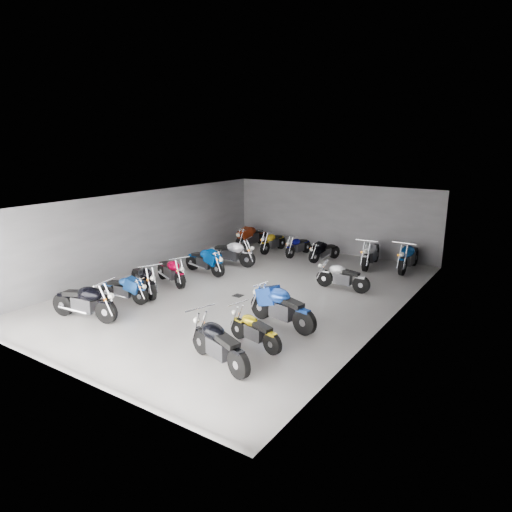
% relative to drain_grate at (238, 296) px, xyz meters
% --- Properties ---
extents(ground, '(14.00, 14.00, 0.00)m').
position_rel_drain_grate_xyz_m(ground, '(0.00, 0.50, -0.01)').
color(ground, '#9C9994').
rests_on(ground, ground).
extents(wall_back, '(10.00, 0.10, 3.20)m').
position_rel_drain_grate_xyz_m(wall_back, '(0.00, 7.50, 1.59)').
color(wall_back, slate).
rests_on(wall_back, ground).
extents(wall_left, '(0.10, 14.00, 3.20)m').
position_rel_drain_grate_xyz_m(wall_left, '(-5.00, 0.50, 1.59)').
color(wall_left, slate).
rests_on(wall_left, ground).
extents(wall_right, '(0.10, 14.00, 3.20)m').
position_rel_drain_grate_xyz_m(wall_right, '(5.00, 0.50, 1.59)').
color(wall_right, slate).
rests_on(wall_right, ground).
extents(ceiling, '(10.00, 14.00, 0.04)m').
position_rel_drain_grate_xyz_m(ceiling, '(0.00, 0.50, 3.21)').
color(ceiling, black).
rests_on(ceiling, wall_back).
extents(drain_grate, '(0.32, 0.32, 0.01)m').
position_rel_drain_grate_xyz_m(drain_grate, '(0.00, 0.00, 0.00)').
color(drain_grate, black).
rests_on(drain_grate, ground).
extents(motorcycle_left_a, '(2.29, 0.65, 1.02)m').
position_rel_drain_grate_xyz_m(motorcycle_left_a, '(-2.53, -4.20, 0.55)').
color(motorcycle_left_a, black).
rests_on(motorcycle_left_a, ground).
extents(motorcycle_left_b, '(1.85, 0.54, 0.82)m').
position_rel_drain_grate_xyz_m(motorcycle_left_b, '(-2.73, -2.56, 0.44)').
color(motorcycle_left_b, black).
rests_on(motorcycle_left_b, ground).
extents(motorcycle_left_c, '(2.05, 1.01, 0.96)m').
position_rel_drain_grate_xyz_m(motorcycle_left_c, '(-2.81, -1.63, 0.52)').
color(motorcycle_left_c, black).
rests_on(motorcycle_left_c, ground).
extents(motorcycle_left_d, '(2.00, 0.87, 0.92)m').
position_rel_drain_grate_xyz_m(motorcycle_left_d, '(-2.81, -0.29, 0.49)').
color(motorcycle_left_d, black).
rests_on(motorcycle_left_d, ground).
extents(motorcycle_left_e, '(2.15, 0.52, 0.95)m').
position_rel_drain_grate_xyz_m(motorcycle_left_e, '(-2.64, 1.45, 0.51)').
color(motorcycle_left_e, black).
rests_on(motorcycle_left_e, ground).
extents(motorcycle_left_f, '(2.24, 0.62, 0.99)m').
position_rel_drain_grate_xyz_m(motorcycle_left_f, '(-2.49, 2.96, 0.53)').
color(motorcycle_left_f, black).
rests_on(motorcycle_left_f, ground).
extents(motorcycle_right_a, '(2.16, 0.80, 0.97)m').
position_rel_drain_grate_xyz_m(motorcycle_right_a, '(2.49, -4.23, 0.53)').
color(motorcycle_right_a, black).
rests_on(motorcycle_right_a, ground).
extents(motorcycle_right_b, '(1.82, 0.57, 0.81)m').
position_rel_drain_grate_xyz_m(motorcycle_right_b, '(2.62, -2.90, 0.44)').
color(motorcycle_right_b, black).
rests_on(motorcycle_right_b, ground).
extents(motorcycle_right_c, '(2.36, 0.66, 1.04)m').
position_rel_drain_grate_xyz_m(motorcycle_right_c, '(2.53, -1.40, 0.56)').
color(motorcycle_right_c, black).
rests_on(motorcycle_right_c, ground).
extents(motorcycle_right_f, '(2.00, 0.39, 0.88)m').
position_rel_drain_grate_xyz_m(motorcycle_right_f, '(2.67, 2.58, 0.47)').
color(motorcycle_right_f, black).
rests_on(motorcycle_right_f, ground).
extents(motorcycle_back_a, '(0.54, 2.23, 0.98)m').
position_rel_drain_grate_xyz_m(motorcycle_back_a, '(-3.65, 6.21, 0.53)').
color(motorcycle_back_a, black).
rests_on(motorcycle_back_a, ground).
extents(motorcycle_back_b, '(0.40, 2.02, 0.89)m').
position_rel_drain_grate_xyz_m(motorcycle_back_b, '(-2.30, 6.00, 0.48)').
color(motorcycle_back_b, black).
rests_on(motorcycle_back_b, ground).
extents(motorcycle_back_c, '(0.42, 1.90, 0.83)m').
position_rel_drain_grate_xyz_m(motorcycle_back_c, '(-0.95, 6.01, 0.45)').
color(motorcycle_back_c, black).
rests_on(motorcycle_back_c, ground).
extents(motorcycle_back_d, '(0.69, 1.80, 0.81)m').
position_rel_drain_grate_xyz_m(motorcycle_back_d, '(0.44, 5.84, 0.44)').
color(motorcycle_back_d, black).
rests_on(motorcycle_back_d, ground).
extents(motorcycle_back_e, '(0.52, 2.35, 1.03)m').
position_rel_drain_grate_xyz_m(motorcycle_back_e, '(2.47, 6.04, 0.56)').
color(motorcycle_back_e, black).
rests_on(motorcycle_back_e, ground).
extents(motorcycle_back_f, '(0.46, 2.39, 1.05)m').
position_rel_drain_grate_xyz_m(motorcycle_back_f, '(3.95, 6.33, 0.57)').
color(motorcycle_back_f, black).
rests_on(motorcycle_back_f, ground).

